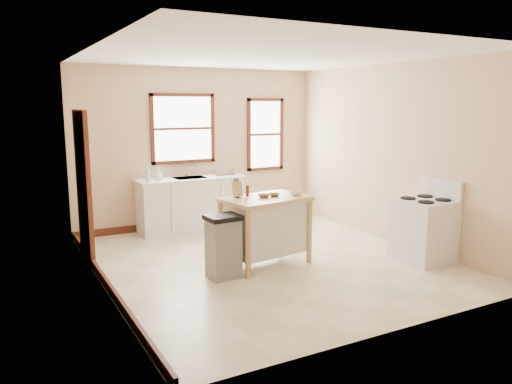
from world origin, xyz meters
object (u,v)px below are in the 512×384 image
bowl_a (264,196)px  bowl_b (274,195)px  kitchen_island (265,231)px  bowl_c (296,193)px  trash_bin (223,247)px  dish_rack (223,173)px  gas_stove (424,221)px  pepper_grinder (247,191)px  soap_bottle_a (148,174)px  knife_block (237,190)px  soap_bottle_b (159,174)px

bowl_a → bowl_b: size_ratio=1.05×
kitchen_island → bowl_c: (0.44, -0.08, 0.50)m
trash_bin → dish_rack: bearing=62.4°
bowl_a → bowl_c: bowl_c is taller
bowl_a → gas_stove: bearing=-24.2°
bowl_a → trash_bin: bowl_a is taller
pepper_grinder → trash_bin: bearing=-144.0°
pepper_grinder → bowl_a: bearing=-47.4°
pepper_grinder → bowl_b: bearing=-27.7°
dish_rack → gas_stove: 3.60m
soap_bottle_a → bowl_a: soap_bottle_a is taller
dish_rack → knife_block: size_ratio=1.98×
trash_bin → pepper_grinder: bearing=32.8°
knife_block → gas_stove: size_ratio=0.17×
soap_bottle_b → knife_block: 2.16m
kitchen_island → pepper_grinder: 0.60m
kitchen_island → gas_stove: bearing=-33.2°
soap_bottle_b → bowl_c: soap_bottle_b is taller
kitchen_island → trash_bin: kitchen_island is taller
soap_bottle_a → knife_block: (0.63, -2.04, -0.00)m
knife_block → trash_bin: (-0.40, -0.40, -0.63)m
pepper_grinder → kitchen_island: bearing=-43.6°
bowl_a → bowl_c: (0.47, -0.08, 0.01)m
knife_block → bowl_b: size_ratio=1.27×
knife_block → kitchen_island: bearing=-30.2°
dish_rack → pepper_grinder: bearing=-84.2°
soap_bottle_a → bowl_b: size_ratio=1.54×
soap_bottle_a → gas_stove: (2.98, -3.13, -0.47)m
soap_bottle_b → trash_bin: bearing=-111.2°
dish_rack → bowl_a: dish_rack is taller
kitchen_island → bowl_b: 0.51m
pepper_grinder → bowl_b: pepper_grinder is taller
pepper_grinder → trash_bin: pepper_grinder is taller
soap_bottle_b → dish_rack: bearing=-22.4°
bowl_a → gas_stove: size_ratio=0.15×
pepper_grinder → bowl_c: (0.62, -0.25, -0.05)m
knife_block → pepper_grinder: size_ratio=1.33×
bowl_a → gas_stove: gas_stove is taller
pepper_grinder → gas_stove: (2.20, -1.09, -0.44)m
soap_bottle_a → pepper_grinder: 2.18m
soap_bottle_a → dish_rack: 1.37m
soap_bottle_b → kitchen_island: bearing=-93.4°
gas_stove → trash_bin: bearing=165.9°
dish_rack → knife_block: bearing=-88.1°
soap_bottle_a → kitchen_island: size_ratio=0.21×
bowl_c → gas_stove: bearing=-28.1°
bowl_b → bowl_a: bearing=-178.9°
pepper_grinder → bowl_b: (0.33, -0.17, -0.06)m
dish_rack → trash_bin: 2.80m
dish_rack → bowl_a: bearing=-79.3°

